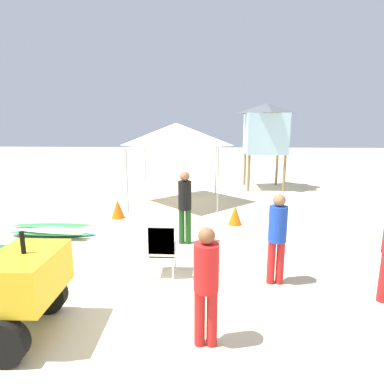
# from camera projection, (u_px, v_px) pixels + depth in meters

# --- Properties ---
(ground) EXTENTS (80.00, 80.00, 0.00)m
(ground) POSITION_uv_depth(u_px,v_px,m) (139.00, 312.00, 4.81)
(ground) COLOR beige
(stacked_plastic_chairs) EXTENTS (0.48, 0.48, 1.11)m
(stacked_plastic_chairs) POSITION_uv_depth(u_px,v_px,m) (162.00, 244.00, 5.84)
(stacked_plastic_chairs) COLOR white
(stacked_plastic_chairs) RESTS_ON ground
(surfboard_pile) EXTENTS (2.35, 0.73, 0.32)m
(surfboard_pile) POSITION_uv_depth(u_px,v_px,m) (50.00, 231.00, 8.08)
(surfboard_pile) COLOR #268CCC
(surfboard_pile) RESTS_ON ground
(lifeguard_near_left) EXTENTS (0.32, 0.32, 1.62)m
(lifeguard_near_left) POSITION_uv_depth(u_px,v_px,m) (206.00, 280.00, 3.91)
(lifeguard_near_left) COLOR red
(lifeguard_near_left) RESTS_ON ground
(lifeguard_near_center) EXTENTS (0.32, 0.32, 1.68)m
(lifeguard_near_center) POSITION_uv_depth(u_px,v_px,m) (277.00, 233.00, 5.52)
(lifeguard_near_center) COLOR red
(lifeguard_near_center) RESTS_ON ground
(lifeguard_far_right) EXTENTS (0.32, 0.32, 1.79)m
(lifeguard_far_right) POSITION_uv_depth(u_px,v_px,m) (185.00, 202.00, 7.46)
(lifeguard_far_right) COLOR #194C19
(lifeguard_far_right) RESTS_ON ground
(popup_canopy) EXTENTS (3.04, 3.04, 2.96)m
(popup_canopy) POSITION_uv_depth(u_px,v_px,m) (176.00, 134.00, 11.35)
(popup_canopy) COLOR #B2B2B7
(popup_canopy) RESTS_ON ground
(lifeguard_tower) EXTENTS (1.98, 1.98, 3.86)m
(lifeguard_tower) POSITION_uv_depth(u_px,v_px,m) (265.00, 129.00, 14.12)
(lifeguard_tower) COLOR olive
(lifeguard_tower) RESTS_ON ground
(traffic_cone_near) EXTENTS (0.39, 0.39, 0.56)m
(traffic_cone_near) POSITION_uv_depth(u_px,v_px,m) (235.00, 215.00, 9.09)
(traffic_cone_near) COLOR orange
(traffic_cone_near) RESTS_ON ground
(traffic_cone_far) EXTENTS (0.42, 0.42, 0.59)m
(traffic_cone_far) POSITION_uv_depth(u_px,v_px,m) (118.00, 209.00, 9.75)
(traffic_cone_far) COLOR orange
(traffic_cone_far) RESTS_ON ground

